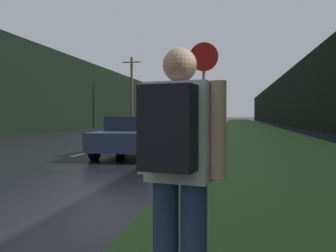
% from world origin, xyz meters
% --- Properties ---
extents(grass_verge, '(6.00, 240.00, 0.02)m').
position_xyz_m(grass_verge, '(6.93, 40.00, 0.01)').
color(grass_verge, '#2D5123').
rests_on(grass_verge, ground_plane).
extents(lane_stripe_c, '(0.12, 3.00, 0.01)m').
position_xyz_m(lane_stripe_c, '(0.00, 12.02, 0.00)').
color(lane_stripe_c, silver).
rests_on(lane_stripe_c, ground_plane).
extents(lane_stripe_d, '(0.12, 3.00, 0.01)m').
position_xyz_m(lane_stripe_d, '(0.00, 19.02, 0.00)').
color(lane_stripe_d, silver).
rests_on(lane_stripe_d, ground_plane).
extents(treeline_far_side, '(2.00, 140.00, 6.62)m').
position_xyz_m(treeline_far_side, '(-9.93, 50.00, 3.31)').
color(treeline_far_side, black).
rests_on(treeline_far_side, ground_plane).
extents(treeline_near_side, '(2.00, 140.00, 7.02)m').
position_xyz_m(treeline_near_side, '(12.93, 50.00, 3.51)').
color(treeline_near_side, black).
rests_on(treeline_near_side, ground_plane).
extents(utility_pole_far, '(1.80, 0.24, 7.22)m').
position_xyz_m(utility_pole_far, '(-4.98, 34.58, 3.74)').
color(utility_pole_far, '#4C3823').
rests_on(utility_pole_far, ground_plane).
extents(stop_sign, '(0.66, 0.07, 3.01)m').
position_xyz_m(stop_sign, '(4.49, 8.00, 1.82)').
color(stop_sign, slate).
rests_on(stop_sign, ground_plane).
extents(hitchhiker_with_backpack, '(0.61, 0.48, 1.78)m').
position_xyz_m(hitchhiker_with_backpack, '(4.80, 2.09, 1.02)').
color(hitchhiker_with_backpack, navy).
rests_on(hitchhiker_with_backpack, ground_plane).
extents(car_passing_near, '(1.98, 4.02, 1.31)m').
position_xyz_m(car_passing_near, '(1.96, 11.14, 0.67)').
color(car_passing_near, '#2D3856').
rests_on(car_passing_near, ground_plane).
extents(car_passing_far, '(1.83, 4.03, 1.48)m').
position_xyz_m(car_passing_far, '(1.96, 34.63, 0.73)').
color(car_passing_far, '#9E9EA3').
rests_on(car_passing_far, ground_plane).
extents(car_oncoming, '(1.88, 4.79, 1.44)m').
position_xyz_m(car_oncoming, '(-1.96, 56.69, 0.74)').
color(car_oncoming, maroon).
rests_on(car_oncoming, ground_plane).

